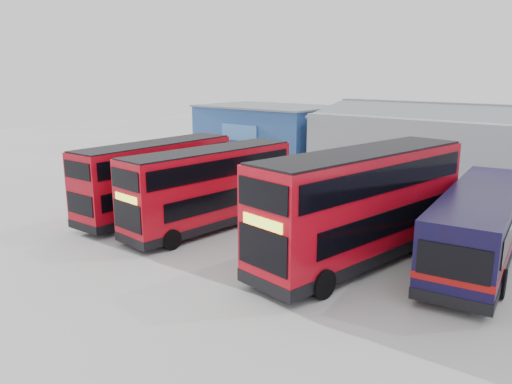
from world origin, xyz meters
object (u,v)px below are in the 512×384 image
(office_block, at_px, (268,133))
(panel_van, at_px, (196,151))
(double_decker_left, at_px, (157,180))
(single_decker_blue, at_px, (480,227))
(double_decker_centre, at_px, (210,189))
(double_decker_right, at_px, (361,208))

(office_block, relative_size, panel_van, 2.37)
(double_decker_left, distance_m, panel_van, 16.32)
(single_decker_blue, bearing_deg, double_decker_centre, 9.50)
(double_decker_left, distance_m, double_decker_centre, 4.11)
(single_decker_blue, bearing_deg, office_block, -40.18)
(office_block, xyz_separation_m, single_decker_blue, (23.10, -14.48, -0.98))
(double_decker_centre, xyz_separation_m, single_decker_blue, (12.42, 3.94, -0.52))
(panel_van, bearing_deg, office_block, 54.94)
(double_decker_centre, relative_size, double_decker_right, 0.86)
(office_block, xyz_separation_m, double_decker_centre, (10.68, -18.42, -0.45))
(double_decker_left, height_order, panel_van, double_decker_left)
(double_decker_centre, bearing_deg, office_block, 123.73)
(office_block, height_order, double_decker_centre, office_block)
(double_decker_centre, xyz_separation_m, double_decker_right, (8.42, 0.73, 0.33))
(double_decker_centre, distance_m, single_decker_blue, 13.04)
(double_decker_centre, bearing_deg, double_decker_right, 8.60)
(double_decker_left, relative_size, single_decker_blue, 0.84)
(double_decker_centre, relative_size, single_decker_blue, 0.84)
(office_block, bearing_deg, single_decker_blue, -32.09)
(double_decker_left, xyz_separation_m, double_decker_right, (12.52, 0.93, 0.33))
(office_block, xyz_separation_m, double_decker_right, (19.10, -17.68, -0.13))
(office_block, distance_m, single_decker_blue, 27.28)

